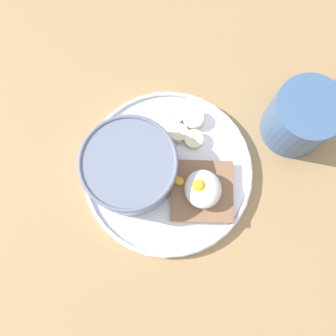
{
  "coord_description": "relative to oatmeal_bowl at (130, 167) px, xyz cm",
  "views": [
    {
      "loc": [
        -11.58,
        1.87,
        57.06
      ],
      "look_at": [
        0.0,
        0.0,
        5.0
      ],
      "focal_mm": 40.0,
      "sensor_mm": 36.0,
      "label": 1
    }
  ],
  "objects": [
    {
      "name": "ground_plane",
      "position": [
        -0.84,
        -5.29,
        -4.94
      ],
      "size": [
        120.0,
        120.0,
        2.0
      ],
      "primitive_type": "cube",
      "color": "#9E7C50",
      "rests_on": "ground"
    },
    {
      "name": "plate",
      "position": [
        -0.84,
        -5.29,
        -3.15
      ],
      "size": [
        25.15,
        25.15,
        1.6
      ],
      "color": "white",
      "rests_on": "ground_plane"
    },
    {
      "name": "oatmeal_bowl",
      "position": [
        0.0,
        0.0,
        0.0
      ],
      "size": [
        13.58,
        13.58,
        5.89
      ],
      "color": "slate",
      "rests_on": "plate"
    },
    {
      "name": "toast_slice",
      "position": [
        -4.73,
        -9.6,
        -2.22
      ],
      "size": [
        10.46,
        10.46,
        1.29
      ],
      "color": "#896146",
      "rests_on": "plate"
    },
    {
      "name": "poached_egg",
      "position": [
        -4.67,
        -9.51,
        -0.18
      ],
      "size": [
        5.7,
        6.78,
        3.26
      ],
      "color": "white",
      "rests_on": "toast_slice"
    },
    {
      "name": "banana_slice_front",
      "position": [
        7.37,
        -7.69,
        -2.37
      ],
      "size": [
        3.7,
        3.65,
        1.35
      ],
      "color": "beige",
      "rests_on": "plate"
    },
    {
      "name": "banana_slice_left",
      "position": [
        3.16,
        -9.81,
        -2.26
      ],
      "size": [
        4.03,
        4.03,
        1.42
      ],
      "color": "#EBEBBA",
      "rests_on": "plate"
    },
    {
      "name": "banana_slice_back",
      "position": [
        6.35,
        -10.37,
        -2.23
      ],
      "size": [
        3.56,
        3.69,
        1.71
      ],
      "color": "#EDF2C5",
      "rests_on": "plate"
    },
    {
      "name": "banana_slice_right",
      "position": [
        4.53,
        -7.71,
        -2.31
      ],
      "size": [
        4.14,
        4.09,
        1.53
      ],
      "color": "beige",
      "rests_on": "plate"
    },
    {
      "name": "coffee_mug",
      "position": [
        3.09,
        -25.25,
        0.77
      ],
      "size": [
        9.91,
        11.86,
        9.18
      ],
      "color": "#3D5C86",
      "rests_on": "ground_plane"
    }
  ]
}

